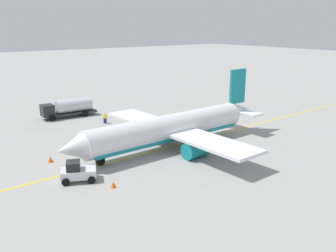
{
  "coord_description": "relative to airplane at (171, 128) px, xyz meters",
  "views": [
    {
      "loc": [
        27.91,
        37.62,
        15.92
      ],
      "look_at": [
        0.0,
        0.0,
        3.0
      ],
      "focal_mm": 39.37,
      "sensor_mm": 36.0,
      "label": 1
    }
  ],
  "objects": [
    {
      "name": "safety_cone_nose",
      "position": [
        12.45,
        6.83,
        -2.25
      ],
      "size": [
        0.58,
        0.58,
        0.65
      ],
      "primitive_type": "cone",
      "color": "#F2590F",
      "rests_on": "ground"
    },
    {
      "name": "refueling_worker",
      "position": [
        1.42,
        -16.43,
        -1.75
      ],
      "size": [
        0.52,
        0.61,
        1.71
      ],
      "color": "navy",
      "rests_on": "ground"
    },
    {
      "name": "taxi_line_marking",
      "position": [
        0.52,
        0.02,
        -2.57
      ],
      "size": [
        85.27,
        3.95,
        0.01
      ],
      "primitive_type": "cube",
      "rotation": [
        0.0,
        0.0,
        0.04
      ],
      "color": "yellow",
      "rests_on": "ground"
    },
    {
      "name": "airplane",
      "position": [
        0.0,
        0.0,
        0.0
      ],
      "size": [
        32.09,
        27.02,
        9.49
      ],
      "color": "white",
      "rests_on": "ground"
    },
    {
      "name": "pushback_tug",
      "position": [
        14.65,
        3.13,
        -1.56
      ],
      "size": [
        4.11,
        3.51,
        2.2
      ],
      "color": "silver",
      "rests_on": "ground"
    },
    {
      "name": "fuel_tanker",
      "position": [
        4.65,
        -24.17,
        -0.86
      ],
      "size": [
        9.74,
        3.24,
        3.15
      ],
      "color": "#2D2D33",
      "rests_on": "ground"
    },
    {
      "name": "ground_plane",
      "position": [
        0.52,
        0.02,
        -2.57
      ],
      "size": [
        400.0,
        400.0,
        0.0
      ],
      "primitive_type": "plane",
      "color": "#9E9B96"
    },
    {
      "name": "safety_cone_wingtip",
      "position": [
        15.07,
        -4.01,
        -2.21
      ],
      "size": [
        0.65,
        0.65,
        0.72
      ],
      "primitive_type": "cone",
      "color": "#F2590F",
      "rests_on": "ground"
    }
  ]
}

